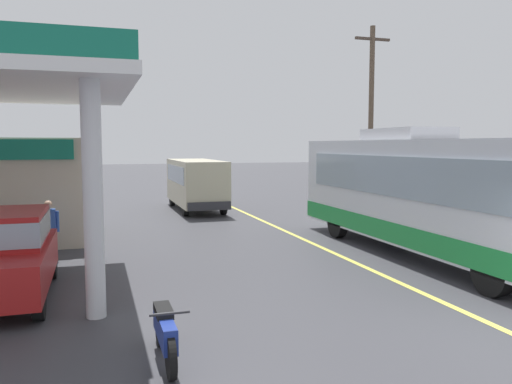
# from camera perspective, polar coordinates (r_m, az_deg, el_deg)

# --- Properties ---
(ground) EXTENTS (120.00, 120.00, 0.00)m
(ground) POSITION_cam_1_polar(r_m,az_deg,el_deg) (27.33, -3.32, -1.40)
(ground) COLOR #38383D
(lane_divider_stripe) EXTENTS (0.16, 50.00, 0.01)m
(lane_divider_stripe) POSITION_cam_1_polar(r_m,az_deg,el_deg) (22.55, -0.20, -2.81)
(lane_divider_stripe) COLOR #D8CC4C
(lane_divider_stripe) RESTS_ON ground
(coach_bus_main) EXTENTS (2.60, 11.04, 3.69)m
(coach_bus_main) POSITION_cam_1_polar(r_m,az_deg,el_deg) (15.41, 18.38, -0.44)
(coach_bus_main) COLOR silver
(coach_bus_main) RESTS_ON ground
(car_at_pump) EXTENTS (1.70, 4.20, 1.82)m
(car_at_pump) POSITION_cam_1_polar(r_m,az_deg,el_deg) (11.75, -26.17, -5.91)
(car_at_pump) COLOR maroon
(car_at_pump) RESTS_ON ground
(minibus_opposing_lane) EXTENTS (2.04, 6.13, 2.44)m
(minibus_opposing_lane) POSITION_cam_1_polar(r_m,az_deg,el_deg) (25.04, -6.74, 1.34)
(minibus_opposing_lane) COLOR #BFB799
(minibus_opposing_lane) RESTS_ON ground
(motorcycle_parked_forecourt) EXTENTS (0.55, 1.80, 0.92)m
(motorcycle_parked_forecourt) POSITION_cam_1_polar(r_m,az_deg,el_deg) (7.89, -10.17, -15.12)
(motorcycle_parked_forecourt) COLOR black
(motorcycle_parked_forecourt) RESTS_ON ground
(pedestrian_near_pump) EXTENTS (0.55, 0.22, 1.66)m
(pedestrian_near_pump) POSITION_cam_1_polar(r_m,az_deg,el_deg) (15.23, -22.17, -3.61)
(pedestrian_near_pump) COLOR #33333F
(pedestrian_near_pump) RESTS_ON ground
(pedestrian_by_shop) EXTENTS (0.55, 0.22, 1.66)m
(pedestrian_by_shop) POSITION_cam_1_polar(r_m,az_deg,el_deg) (13.52, -23.83, -4.76)
(pedestrian_by_shop) COLOR #33333F
(pedestrian_by_shop) RESTS_ON ground
(utility_pole_roadside) EXTENTS (1.80, 0.24, 8.74)m
(utility_pole_roadside) POSITION_cam_1_polar(r_m,az_deg,el_deg) (25.08, 12.74, 8.30)
(utility_pole_roadside) COLOR brown
(utility_pole_roadside) RESTS_ON ground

